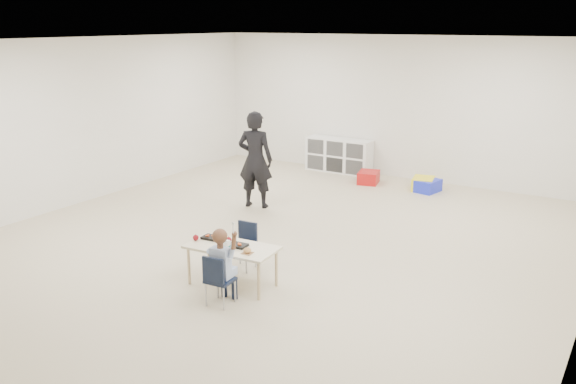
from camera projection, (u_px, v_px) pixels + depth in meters
The scene contains 16 objects.
room at pixel (277, 147), 8.31m from camera, with size 9.00×9.02×2.80m.
table at pixel (232, 265), 7.24m from camera, with size 1.12×0.62×0.50m.
chair_near at pixel (220, 279), 6.74m from camera, with size 0.29×0.27×0.59m, color black, non-canonical shape.
chair_far at pixel (243, 247), 7.71m from camera, with size 0.29×0.27×0.59m, color black, non-canonical shape.
child at pixel (220, 265), 6.69m from camera, with size 0.40×0.40×0.94m, color #B6CBF7, non-canonical shape.
lunch_tray_near at pixel (238, 245), 7.16m from camera, with size 0.22×0.16×0.03m, color black.
lunch_tray_far at pixel (211, 238), 7.41m from camera, with size 0.22×0.16×0.03m, color black.
milk_carton at pixel (227, 245), 7.08m from camera, with size 0.07×0.07×0.10m, color white.
bread_roll at pixel (247, 251), 6.95m from camera, with size 0.09×0.09×0.07m, color tan.
apple_near at pixel (229, 240), 7.27m from camera, with size 0.07×0.07×0.07m, color maroon.
apple_far at pixel (196, 238), 7.35m from camera, with size 0.07×0.07×0.07m, color maroon.
cubby_shelf at pixel (339, 155), 12.71m from camera, with size 1.40×0.40×0.70m, color white.
adult at pixel (255, 160), 10.18m from camera, with size 0.60×0.39×1.63m, color black.
bin_red at pixel (369, 177), 11.86m from camera, with size 0.37×0.48×0.23m, color red.
bin_yellow at pixel (423, 184), 11.38m from camera, with size 0.38×0.48×0.24m, color yellow.
bin_blue at pixel (428, 186), 11.26m from camera, with size 0.36×0.47×0.23m, color #1C2AD3.
Camera 1 is at (4.41, -6.88, 3.06)m, focal length 38.00 mm.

